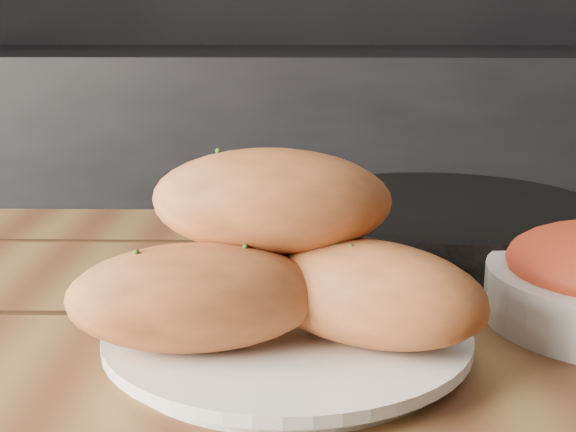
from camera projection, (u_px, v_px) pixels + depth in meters
name	position (u px, v px, depth m)	size (l,w,h in m)	color
plate	(287.00, 340.00, 0.54)	(0.24, 0.24, 0.02)	white
bread_rolls	(279.00, 261.00, 0.52)	(0.27, 0.22, 0.12)	#C36836
skillet	(444.00, 224.00, 0.78)	(0.42, 0.30, 0.05)	black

